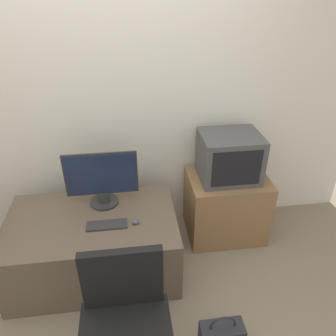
{
  "coord_description": "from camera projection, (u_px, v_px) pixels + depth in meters",
  "views": [
    {
      "loc": [
        0.1,
        -1.27,
        2.09
      ],
      "look_at": [
        0.41,
        0.96,
        0.77
      ],
      "focal_mm": 35.0,
      "sensor_mm": 36.0,
      "label": 1
    }
  ],
  "objects": [
    {
      "name": "mouse",
      "position": [
        135.0,
        222.0,
        2.39
      ],
      "size": [
        0.06,
        0.03,
        0.03
      ],
      "color": "#4C4C51",
      "rests_on": "desk"
    },
    {
      "name": "book",
      "position": [
        4.0,
        308.0,
        2.37
      ],
      "size": [
        0.18,
        0.11,
        0.02
      ],
      "color": "beige",
      "rests_on": "ground_plane"
    },
    {
      "name": "keyboard",
      "position": [
        107.0,
        225.0,
        2.38
      ],
      "size": [
        0.29,
        0.11,
        0.01
      ],
      "color": "#2D2D2D",
      "rests_on": "desk"
    },
    {
      "name": "main_monitor",
      "position": [
        102.0,
        179.0,
        2.51
      ],
      "size": [
        0.56,
        0.23,
        0.45
      ],
      "color": "#2D2D2D",
      "rests_on": "desk"
    },
    {
      "name": "wall_back",
      "position": [
        111.0,
        91.0,
        2.6
      ],
      "size": [
        4.4,
        0.05,
        2.6
      ],
      "color": "silver",
      "rests_on": "ground_plane"
    },
    {
      "name": "desk",
      "position": [
        94.0,
        245.0,
        2.58
      ],
      "size": [
        1.28,
        0.79,
        0.52
      ],
      "color": "brown",
      "rests_on": "ground_plane"
    },
    {
      "name": "crt_tv",
      "position": [
        229.0,
        157.0,
        2.71
      ],
      "size": [
        0.49,
        0.4,
        0.39
      ],
      "color": "#474747",
      "rests_on": "side_stand"
    },
    {
      "name": "side_stand",
      "position": [
        225.0,
        205.0,
        2.95
      ],
      "size": [
        0.68,
        0.52,
        0.6
      ],
      "color": "olive",
      "rests_on": "ground_plane"
    }
  ]
}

